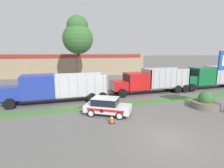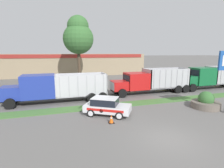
% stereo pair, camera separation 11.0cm
% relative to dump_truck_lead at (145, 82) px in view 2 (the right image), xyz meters
% --- Properties ---
extents(ground_plane, '(600.00, 600.00, 0.00)m').
position_rel_dump_truck_lead_xyz_m(ground_plane, '(-4.65, -11.88, -1.55)').
color(ground_plane, slate).
extents(grass_verge, '(120.00, 1.74, 0.06)m').
position_rel_dump_truck_lead_xyz_m(grass_verge, '(-4.65, -3.98, -1.52)').
color(grass_verge, '#477538').
rests_on(grass_verge, ground_plane).
extents(centre_line_3, '(2.40, 0.14, 0.01)m').
position_rel_dump_truck_lead_xyz_m(centre_line_3, '(-12.83, 0.88, -1.54)').
color(centre_line_3, yellow).
rests_on(centre_line_3, ground_plane).
extents(centre_line_4, '(2.40, 0.14, 0.01)m').
position_rel_dump_truck_lead_xyz_m(centre_line_4, '(-7.43, 0.88, -1.54)').
color(centre_line_4, yellow).
rests_on(centre_line_4, ground_plane).
extents(centre_line_5, '(2.40, 0.14, 0.01)m').
position_rel_dump_truck_lead_xyz_m(centre_line_5, '(-2.03, 0.88, -1.54)').
color(centre_line_5, yellow).
rests_on(centre_line_5, ground_plane).
extents(centre_line_6, '(2.40, 0.14, 0.01)m').
position_rel_dump_truck_lead_xyz_m(centre_line_6, '(3.37, 0.88, -1.54)').
color(centre_line_6, yellow).
rests_on(centre_line_6, ground_plane).
extents(centre_line_7, '(2.40, 0.14, 0.01)m').
position_rel_dump_truck_lead_xyz_m(centre_line_7, '(8.77, 0.88, -1.54)').
color(centre_line_7, yellow).
rests_on(centre_line_7, ground_plane).
extents(centre_line_8, '(2.40, 0.14, 0.01)m').
position_rel_dump_truck_lead_xyz_m(centre_line_8, '(14.17, 0.88, -1.54)').
color(centre_line_8, yellow).
rests_on(centre_line_8, ground_plane).
extents(dump_truck_lead, '(10.99, 2.82, 3.31)m').
position_rel_dump_truck_lead_xyz_m(dump_truck_lead, '(0.00, 0.00, 0.00)').
color(dump_truck_lead, black).
rests_on(dump_truck_lead, ground_plane).
extents(dump_truck_mid, '(10.98, 2.64, 3.17)m').
position_rel_dump_truck_lead_xyz_m(dump_truck_mid, '(-12.23, -0.91, 0.08)').
color(dump_truck_mid, black).
rests_on(dump_truck_mid, ground_plane).
extents(dump_truck_far_right, '(12.38, 2.66, 3.51)m').
position_rel_dump_truck_lead_xyz_m(dump_truck_far_right, '(11.01, 0.01, 0.13)').
color(dump_truck_far_right, black).
rests_on(dump_truck_far_right, ground_plane).
extents(rally_car, '(4.37, 3.67, 1.59)m').
position_rel_dump_truck_lead_xyz_m(rally_car, '(-7.09, -6.40, -0.74)').
color(rally_car, white).
rests_on(rally_car, ground_plane).
extents(stone_planter, '(2.72, 2.72, 1.69)m').
position_rel_dump_truck_lead_xyz_m(stone_planter, '(2.87, -7.50, -0.97)').
color(stone_planter, '#6B6056').
rests_on(stone_planter, ground_plane).
extents(traffic_cone, '(0.44, 0.44, 0.69)m').
position_rel_dump_truck_lead_xyz_m(traffic_cone, '(-7.27, -8.31, -1.21)').
color(traffic_cone, black).
rests_on(traffic_cone, ground_plane).
extents(store_building_backdrop, '(35.52, 12.10, 5.14)m').
position_rel_dump_truck_lead_xyz_m(store_building_backdrop, '(-7.33, 26.10, 1.03)').
color(store_building_backdrop, '#9E896B').
rests_on(store_building_backdrop, ground_plane).
extents(tree_behind_left, '(5.61, 5.61, 12.18)m').
position_rel_dump_truck_lead_xyz_m(tree_behind_left, '(-7.05, 12.88, 6.95)').
color(tree_behind_left, '#473828').
rests_on(tree_behind_left, ground_plane).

